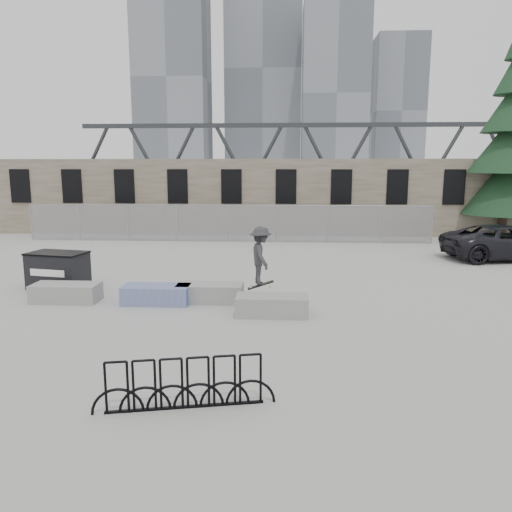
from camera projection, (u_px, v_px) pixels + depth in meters
The scene contains 14 objects.
ground at pixel (178, 303), 15.06m from camera, with size 120.00×120.00×0.00m, color #A2A29D.
stone_wall at pixel (234, 196), 30.61m from camera, with size 36.00×2.58×4.50m.
chainlink_fence at pixel (227, 223), 27.15m from camera, with size 22.06×0.06×2.02m.
planter_far_left at pixel (66, 292), 15.22m from camera, with size 2.00×0.90×0.55m.
planter_center_left at pixel (156, 294), 15.01m from camera, with size 2.00×0.90×0.55m.
planter_center_right at pixel (210, 292), 15.21m from camera, with size 2.00×0.90×0.55m.
planter_offset at pixel (272, 305), 13.83m from camera, with size 2.00×0.90×0.55m.
dumpster at pixel (58, 270), 16.83m from camera, with size 2.06×1.48×1.24m.
bike_rack at pixel (185, 384), 8.47m from camera, with size 3.08×0.71×0.90m.
spruce_tree at pixel (508, 151), 27.55m from camera, with size 4.57×4.57×11.50m.
skyline_towers at pixel (267, 84), 103.56m from camera, with size 58.00×28.00×48.00m.
truss_bridge at pixel (337, 166), 67.74m from camera, with size 70.00×3.00×9.80m.
suv at pixel (507, 242), 22.01m from camera, with size 2.55×5.53×1.54m, color black.
skateboarder at pixel (261, 256), 14.64m from camera, with size 0.93×1.24×1.88m.
Camera 1 is at (3.25, -14.39, 4.09)m, focal length 35.00 mm.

